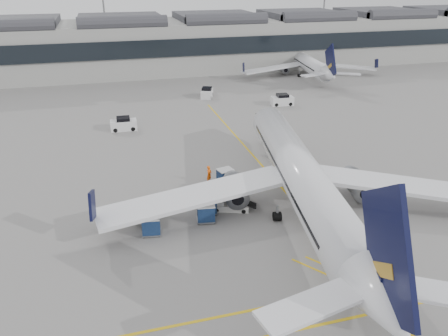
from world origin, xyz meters
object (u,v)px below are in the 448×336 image
object	(u,v)px
belt_loader	(230,205)
ramp_agent_b	(229,196)
ramp_agent_a	(209,175)
airliner_main	(302,178)
pushback_tug	(147,212)
baggage_cart_a	(225,176)

from	to	relation	value
belt_loader	ramp_agent_b	size ratio (longest dim) A/B	2.22
ramp_agent_b	ramp_agent_a	bearing A→B (deg)	-104.88
airliner_main	pushback_tug	xyz separation A→B (m)	(-14.62, 2.29, -2.69)
ramp_agent_b	pushback_tug	bearing A→B (deg)	-19.96
baggage_cart_a	ramp_agent_a	world-z (taller)	ramp_agent_a
pushback_tug	belt_loader	bearing A→B (deg)	8.47
baggage_cart_a	ramp_agent_b	size ratio (longest dim) A/B	1.00
airliner_main	ramp_agent_a	xyz separation A→B (m)	(-7.17, 7.95, -2.31)
ramp_agent_a	ramp_agent_b	size ratio (longest dim) A/B	1.01
airliner_main	belt_loader	distance (m)	7.43
airliner_main	belt_loader	world-z (taller)	airliner_main
ramp_agent_a	ramp_agent_b	world-z (taller)	ramp_agent_a
belt_loader	pushback_tug	world-z (taller)	belt_loader
belt_loader	baggage_cart_a	size ratio (longest dim) A/B	2.23
baggage_cart_a	belt_loader	bearing A→B (deg)	-115.78
airliner_main	pushback_tug	size ratio (longest dim) A/B	15.02
belt_loader	ramp_agent_b	xyz separation A→B (m)	(0.22, 0.96, 0.48)
baggage_cart_a	ramp_agent_b	bearing A→B (deg)	-115.50
baggage_cart_a	ramp_agent_a	xyz separation A→B (m)	(-1.61, 0.83, 0.05)
airliner_main	baggage_cart_a	size ratio (longest dim) A/B	21.18
airliner_main	pushback_tug	bearing A→B (deg)	-178.90
airliner_main	belt_loader	bearing A→B (deg)	175.52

